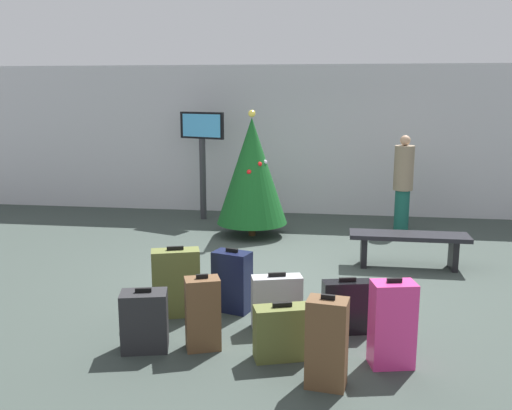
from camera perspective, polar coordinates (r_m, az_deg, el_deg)
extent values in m
plane|color=#38423D|center=(7.59, 2.50, -7.25)|extent=(16.00, 16.00, 0.00)
cube|color=silver|center=(11.34, 4.66, 6.50)|extent=(16.00, 0.20, 2.92)
cylinder|color=#4C3319|center=(9.68, -0.40, -2.42)|extent=(0.12, 0.12, 0.22)
cone|color=#14511E|center=(9.49, -0.41, 3.45)|extent=(1.19, 1.19, 1.77)
sphere|color=#F2D84C|center=(9.41, -0.42, 9.17)|extent=(0.12, 0.12, 0.12)
sphere|color=red|center=(9.22, -0.70, 3.34)|extent=(0.08, 0.08, 0.08)
sphere|color=red|center=(9.27, 0.37, 4.13)|extent=(0.08, 0.08, 0.08)
sphere|color=silver|center=(9.38, 0.89, 4.33)|extent=(0.08, 0.08, 0.08)
cylinder|color=#333338|center=(10.86, -5.36, 2.60)|extent=(0.12, 0.12, 1.54)
cube|color=black|center=(10.75, -5.46, 7.96)|extent=(0.89, 0.38, 0.50)
cube|color=#4CB2F2|center=(10.71, -5.52, 7.95)|extent=(0.78, 0.28, 0.42)
cube|color=black|center=(8.16, 15.10, -3.01)|extent=(1.63, 0.44, 0.06)
cube|color=black|center=(8.17, 10.75, -4.54)|extent=(0.08, 0.35, 0.42)
cube|color=black|center=(8.32, 19.20, -4.70)|extent=(0.08, 0.35, 0.42)
cylinder|color=#19594C|center=(10.30, 14.41, -0.50)|extent=(0.25, 0.25, 0.72)
cylinder|color=gray|center=(10.18, 14.62, 3.62)|extent=(0.36, 0.36, 0.77)
sphere|color=tan|center=(10.13, 14.76, 6.29)|extent=(0.18, 0.18, 0.18)
cube|color=#141938|center=(6.38, -2.41, -7.67)|extent=(0.46, 0.35, 0.68)
cube|color=black|center=(6.28, -2.44, -4.56)|extent=(0.14, 0.07, 0.04)
cube|color=brown|center=(5.51, -5.37, -10.81)|extent=(0.38, 0.32, 0.70)
cube|color=black|center=(5.38, -5.44, -7.14)|extent=(0.12, 0.07, 0.04)
cube|color=brown|center=(4.86, 7.12, -13.61)|extent=(0.36, 0.28, 0.77)
cube|color=black|center=(4.70, 7.25, -9.15)|extent=(0.12, 0.05, 0.04)
cube|color=#9EA0A5|center=(5.97, 2.10, -9.71)|extent=(0.55, 0.32, 0.56)
cube|color=black|center=(5.87, 2.12, -6.99)|extent=(0.18, 0.08, 0.04)
cube|color=black|center=(5.92, 9.09, -10.08)|extent=(0.52, 0.30, 0.55)
cube|color=black|center=(5.82, 9.19, -7.40)|extent=(0.17, 0.07, 0.04)
cube|color=#59602D|center=(6.31, -8.02, -7.74)|extent=(0.56, 0.37, 0.74)
cube|color=black|center=(6.19, -8.12, -4.32)|extent=(0.18, 0.08, 0.04)
cube|color=#232326|center=(5.58, -11.13, -11.37)|extent=(0.49, 0.37, 0.58)
cube|color=black|center=(5.47, -11.25, -8.39)|extent=(0.15, 0.07, 0.04)
cube|color=#59602D|center=(5.34, 2.62, -12.68)|extent=(0.55, 0.37, 0.50)
cube|color=black|center=(5.23, 2.65, -9.97)|extent=(0.18, 0.08, 0.04)
cube|color=#E5388C|center=(5.29, 13.51, -11.57)|extent=(0.42, 0.32, 0.78)
cube|color=black|center=(5.15, 13.73, -7.35)|extent=(0.14, 0.06, 0.04)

